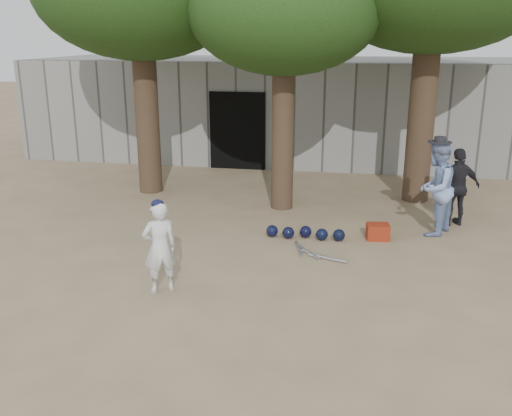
% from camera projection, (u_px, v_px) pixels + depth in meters
% --- Properties ---
extents(ground, '(70.00, 70.00, 0.00)m').
position_uv_depth(ground, '(207.00, 281.00, 9.03)').
color(ground, '#937C5E').
rests_on(ground, ground).
extents(boy_player, '(0.62, 0.56, 1.41)m').
position_uv_depth(boy_player, '(160.00, 247.00, 8.50)').
color(boy_player, silver).
rests_on(boy_player, ground).
extents(spectator_blue, '(1.03, 1.12, 1.85)m').
position_uv_depth(spectator_blue, '(436.00, 188.00, 10.92)').
color(spectator_blue, '#849BCC').
rests_on(spectator_blue, ground).
extents(spectator_dark, '(1.01, 0.67, 1.59)m').
position_uv_depth(spectator_dark, '(457.00, 187.00, 11.48)').
color(spectator_dark, black).
rests_on(spectator_dark, ground).
extents(red_bag, '(0.46, 0.37, 0.30)m').
position_uv_depth(red_bag, '(378.00, 232.00, 10.84)').
color(red_bag, maroon).
rests_on(red_bag, ground).
extents(back_building, '(16.00, 5.24, 3.00)m').
position_uv_depth(back_building, '(290.00, 107.00, 18.30)').
color(back_building, gray).
rests_on(back_building, ground).
extents(helmet_row, '(1.51, 0.35, 0.23)m').
position_uv_depth(helmet_row, '(305.00, 233.00, 10.87)').
color(helmet_row, black).
rests_on(helmet_row, ground).
extents(bat_pile, '(1.01, 0.86, 0.06)m').
position_uv_depth(bat_pile, '(313.00, 254.00, 10.09)').
color(bat_pile, '#A9AAB0').
rests_on(bat_pile, ground).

